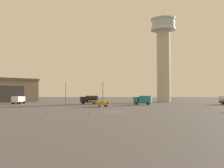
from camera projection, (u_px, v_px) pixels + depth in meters
name	position (u px, v px, depth m)	size (l,w,h in m)	color
ground_plane	(115.00, 112.00, 53.07)	(400.00, 400.00, 0.00)	#545456
control_tower	(163.00, 52.00, 111.52)	(10.99, 10.99, 40.74)	#B2AD9E
airplane_yellow	(102.00, 102.00, 72.89)	(7.97, 6.75, 2.61)	gold
truck_fuel_tanker_black	(89.00, 99.00, 91.28)	(6.53, 4.48, 3.02)	#38383D
truck_box_teal	(143.00, 100.00, 84.93)	(6.43, 4.45, 3.05)	#38383D
truck_box_white	(18.00, 99.00, 92.37)	(3.36, 7.17, 2.76)	#38383D
light_post_west	(103.00, 90.00, 93.87)	(0.44, 0.44, 8.19)	#38383D
light_post_east	(66.00, 90.00, 98.23)	(0.44, 0.44, 8.56)	#38383D
traffic_cone_near_left	(47.00, 111.00, 51.00)	(0.36, 0.36, 0.63)	black
traffic_cone_near_right	(223.00, 112.00, 48.74)	(0.36, 0.36, 0.64)	black
traffic_cone_mid_apron	(89.00, 112.00, 47.19)	(0.36, 0.36, 0.70)	black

